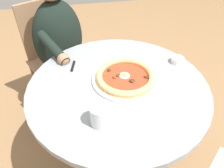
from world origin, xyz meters
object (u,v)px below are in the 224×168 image
water_glass (100,116)px  diner_person (63,64)px  ramekin_capers (177,60)px  pizza_on_plate (125,77)px  fork_utensil (56,90)px  cafe_chair_diner (54,51)px  dining_table (118,108)px  steak_knife (74,63)px

water_glass → diner_person: bearing=102.3°
water_glass → ramekin_capers: 0.59m
water_glass → diner_person: (-0.17, 0.79, -0.28)m
diner_person → water_glass: bearing=-77.7°
water_glass → pizza_on_plate: bearing=56.5°
fork_utensil → diner_person: diner_person is taller
water_glass → ramekin_capers: (0.48, 0.34, -0.02)m
diner_person → cafe_chair_diner: diner_person is taller
ramekin_capers → dining_table: bearing=-160.6°
fork_utensil → cafe_chair_diner: bearing=94.5°
water_glass → dining_table: bearing=60.8°
dining_table → steak_knife: 0.34m
steak_knife → dining_table: bearing=-47.2°
pizza_on_plate → ramekin_capers: size_ratio=4.91×
steak_knife → cafe_chair_diner: (-0.15, 0.48, -0.21)m
water_glass → steak_knife: (-0.08, 0.44, -0.04)m
water_glass → fork_utensil: water_glass is taller
dining_table → steak_knife: steak_knife is taller
pizza_on_plate → water_glass: size_ratio=3.63×
steak_knife → diner_person: (-0.09, 0.35, -0.24)m
pizza_on_plate → diner_person: size_ratio=0.30×
dining_table → pizza_on_plate: bearing=36.6°
steak_knife → fork_utensil: (-0.10, -0.21, -0.00)m
steak_knife → cafe_chair_diner: size_ratio=0.23×
water_glass → steak_knife: bearing=100.8°
water_glass → fork_utensil: (-0.18, 0.23, -0.04)m
steak_knife → diner_person: diner_person is taller
water_glass → ramekin_capers: water_glass is taller
steak_knife → cafe_chair_diner: cafe_chair_diner is taller
pizza_on_plate → cafe_chair_diner: (-0.40, 0.67, -0.22)m
fork_utensil → pizza_on_plate: bearing=2.9°
dining_table → ramekin_capers: ramekin_capers is taller
cafe_chair_diner → fork_utensil: bearing=-85.5°
ramekin_capers → cafe_chair_diner: (-0.72, 0.57, -0.22)m
water_glass → fork_utensil: size_ratio=0.50×
dining_table → steak_knife: (-0.20, 0.22, 0.17)m
pizza_on_plate → steak_knife: 0.31m
dining_table → diner_person: diner_person is taller
fork_utensil → steak_knife: bearing=64.4°
water_glass → cafe_chair_diner: bearing=104.4°
dining_table → fork_utensil: 0.35m
ramekin_capers → steak_knife: bearing=170.7°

